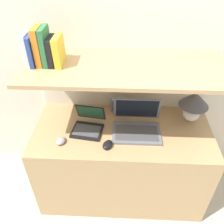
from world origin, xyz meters
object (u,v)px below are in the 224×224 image
at_px(laptop_small, 88,125).
at_px(second_mouse, 61,141).
at_px(computer_mouse, 108,145).
at_px(router_box, 118,104).
at_px(laptop_large, 137,125).
at_px(book_blue, 33,49).
at_px(book_orange, 39,46).
at_px(book_yellow, 59,51).
at_px(book_white, 27,49).
at_px(table_lamp, 194,103).
at_px(book_green, 45,46).
at_px(book_black, 52,51).

distance_m(laptop_small, second_mouse, 0.25).
height_order(computer_mouse, router_box, router_box).
height_order(laptop_large, laptop_small, laptop_large).
relative_size(computer_mouse, book_blue, 0.57).
distance_m(book_blue, book_orange, 0.05).
distance_m(computer_mouse, book_yellow, 0.75).
xyz_separation_m(book_white, book_yellow, (0.22, 0.00, -0.01)).
height_order(laptop_small, second_mouse, laptop_small).
distance_m(table_lamp, book_blue, 1.28).
bearing_deg(book_orange, book_blue, 180.00).
distance_m(table_lamp, laptop_large, 0.50).
distance_m(second_mouse, book_white, 0.69).
bearing_deg(router_box, book_yellow, -156.10).
bearing_deg(computer_mouse, laptop_small, 130.93).
distance_m(book_green, book_black, 0.05).
bearing_deg(second_mouse, book_white, 129.66).
distance_m(computer_mouse, book_black, 0.77).
height_order(router_box, book_black, book_black).
distance_m(laptop_small, book_orange, 0.69).
distance_m(computer_mouse, router_box, 0.45).
xyz_separation_m(table_lamp, book_black, (-1.06, -0.08, 0.45)).
bearing_deg(book_black, router_box, 21.62).
relative_size(second_mouse, book_yellow, 0.52).
bearing_deg(table_lamp, book_black, -175.59).
height_order(laptop_small, book_white, book_white).
bearing_deg(book_black, book_yellow, 0.00).
xyz_separation_m(computer_mouse, router_box, (0.06, 0.44, 0.05)).
distance_m(table_lamp, book_orange, 1.25).
relative_size(table_lamp, book_white, 1.26).
bearing_deg(book_orange, laptop_small, -13.74).
xyz_separation_m(second_mouse, book_yellow, (0.01, 0.24, 0.61)).
height_order(second_mouse, router_box, router_box).
distance_m(table_lamp, book_green, 1.20).
bearing_deg(book_green, book_blue, 180.00).
bearing_deg(laptop_large, book_orange, 174.32).
bearing_deg(router_box, book_black, -158.38).
xyz_separation_m(table_lamp, laptop_large, (-0.46, -0.15, -0.12)).
distance_m(laptop_large, book_blue, 0.94).
distance_m(router_box, book_black, 0.74).
distance_m(router_box, book_green, 0.78).
xyz_separation_m(table_lamp, book_yellow, (-1.01, -0.08, 0.46)).
bearing_deg(book_orange, second_mouse, -64.63).
bearing_deg(second_mouse, laptop_small, 41.86).
bearing_deg(book_yellow, book_green, 180.00).
xyz_separation_m(table_lamp, book_white, (-1.23, -0.08, 0.46)).
height_order(laptop_large, book_yellow, book_yellow).
bearing_deg(book_green, book_orange, 180.00).
xyz_separation_m(second_mouse, book_blue, (-0.16, 0.24, 0.62)).
xyz_separation_m(router_box, book_green, (-0.49, -0.18, 0.59)).
relative_size(router_box, book_orange, 0.54).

